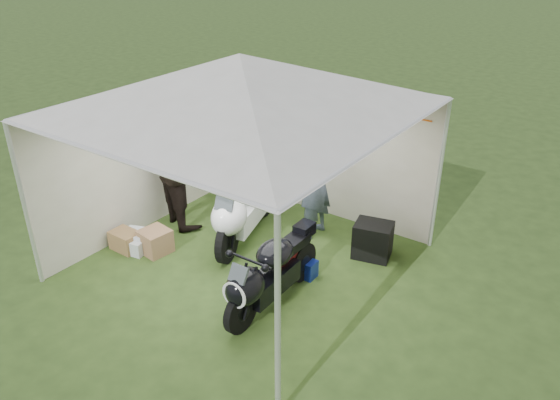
# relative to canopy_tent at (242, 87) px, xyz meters

# --- Properties ---
(ground) EXTENTS (80.00, 80.00, 0.00)m
(ground) POSITION_rel_canopy_tent_xyz_m (0.00, -0.03, -2.58)
(ground) COLOR #273C16
(ground) RESTS_ON ground
(canopy_tent) EXTENTS (5.66, 5.66, 3.00)m
(canopy_tent) POSITION_rel_canopy_tent_xyz_m (0.00, 0.00, 0.00)
(canopy_tent) COLOR silver
(canopy_tent) RESTS_ON ground
(motorcycle_white) EXTENTS (0.94, 2.14, 1.08)m
(motorcycle_white) POSITION_rel_canopy_tent_xyz_m (-0.43, 0.47, -1.97)
(motorcycle_white) COLOR black
(motorcycle_white) RESTS_ON ground
(motorcycle_black) EXTENTS (0.43, 1.88, 0.92)m
(motorcycle_black) POSITION_rel_canopy_tent_xyz_m (0.89, -0.68, -2.06)
(motorcycle_black) COLOR black
(motorcycle_black) RESTS_ON ground
(paddock_stand) EXTENTS (0.34, 0.22, 0.25)m
(paddock_stand) POSITION_rel_canopy_tent_xyz_m (0.88, 0.17, -2.45)
(paddock_stand) COLOR #1930BC
(paddock_stand) RESTS_ON ground
(person_dark_jacket) EXTENTS (1.17, 1.05, 1.98)m
(person_dark_jacket) POSITION_rel_canopy_tent_xyz_m (-1.61, 0.36, -1.58)
(person_dark_jacket) COLOR black
(person_dark_jacket) RESTS_ON ground
(person_blue_jacket) EXTENTS (0.46, 0.69, 1.89)m
(person_blue_jacket) POSITION_rel_canopy_tent_xyz_m (0.36, 1.23, -1.63)
(person_blue_jacket) COLOR slate
(person_blue_jacket) RESTS_ON ground
(equipment_box) EXTENTS (0.62, 0.54, 0.54)m
(equipment_box) POSITION_rel_canopy_tent_xyz_m (1.41, 1.18, -2.31)
(equipment_box) COLOR black
(equipment_box) RESTS_ON ground
(crate_0) EXTENTS (0.52, 0.47, 0.29)m
(crate_0) POSITION_rel_canopy_tent_xyz_m (-1.56, -0.67, -2.43)
(crate_0) COLOR silver
(crate_0) RESTS_ON ground
(crate_1) EXTENTS (0.45, 0.45, 0.36)m
(crate_1) POSITION_rel_canopy_tent_xyz_m (-1.28, -0.59, -2.40)
(crate_1) COLOR #8E6745
(crate_1) RESTS_ON ground
(crate_2) EXTENTS (0.34, 0.30, 0.22)m
(crate_2) POSITION_rel_canopy_tent_xyz_m (-1.50, -0.78, -2.46)
(crate_2) COLOR silver
(crate_2) RESTS_ON ground
(crate_3) EXTENTS (0.44, 0.31, 0.29)m
(crate_3) POSITION_rel_canopy_tent_xyz_m (-1.71, -0.79, -2.43)
(crate_3) COLOR olive
(crate_3) RESTS_ON ground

